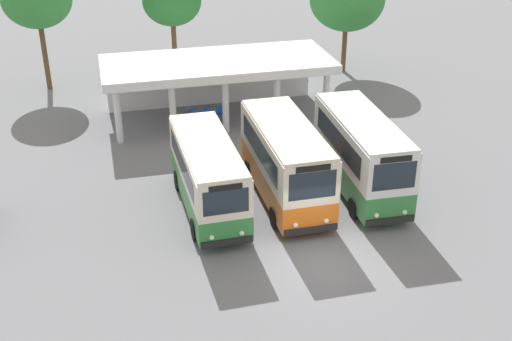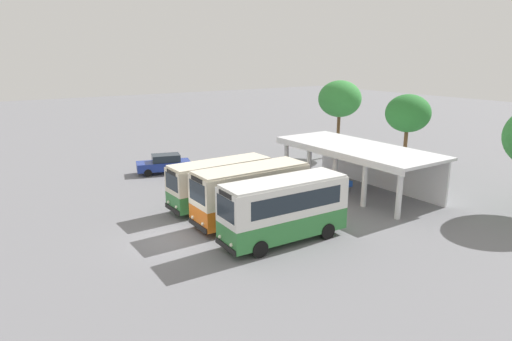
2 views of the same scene
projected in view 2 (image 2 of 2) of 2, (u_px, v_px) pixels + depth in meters
The scene contains 11 objects.
ground_plane at pixel (173, 240), 24.52m from camera, with size 180.00×180.00×0.00m, color slate.
city_bus_nearest_orange at pixel (221, 182), 29.46m from camera, with size 2.34×7.11×3.12m.
city_bus_second_in_row at pixel (251, 192), 26.74m from camera, with size 2.43×7.26×3.44m.
city_bus_middle_cream at pixel (284, 208), 23.91m from camera, with size 2.46×7.29×3.49m.
parked_car_flank at pixel (164, 164), 38.17m from camera, with size 2.93×4.78×1.62m.
terminal_canopy at pixel (361, 156), 33.01m from camera, with size 12.62×5.29×3.40m.
waiting_chair_end_by_column at pixel (335, 181), 34.12m from camera, with size 0.45×0.45×0.86m.
waiting_chair_second_from_end at pixel (342, 183), 33.56m from camera, with size 0.45×0.45×0.86m.
waiting_chair_middle_seat at pixel (349, 185), 32.94m from camera, with size 0.45×0.45×0.86m.
roadside_tree_behind_canopy at pixel (408, 114), 37.19m from camera, with size 3.71×3.71×6.71m.
roadside_tree_west_of_canopy at pixel (340, 99), 43.55m from camera, with size 4.18×4.18×7.46m.
Camera 2 is at (21.48, -8.83, 9.87)m, focal length 31.35 mm.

